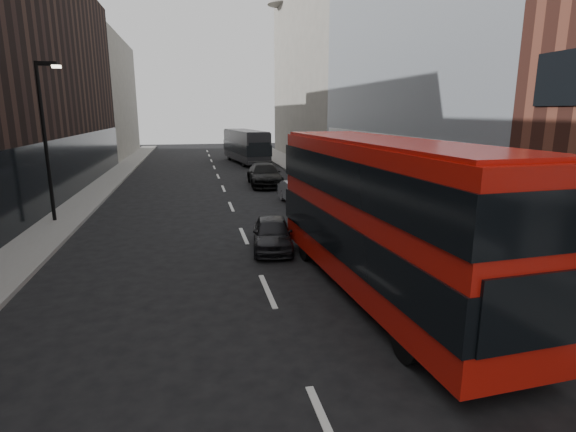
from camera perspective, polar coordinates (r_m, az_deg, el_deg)
sidewalk_right at (r=30.85m, az=5.98°, el=3.79°), size 3.00×80.00×0.15m
sidewalk_left at (r=29.99m, az=-23.51°, el=2.50°), size 2.00×80.00×0.15m
building_modern_block at (r=28.74m, az=17.33°, el=22.30°), size 5.03×22.00×20.00m
building_victorian at (r=49.98m, az=3.68°, el=18.39°), size 6.50×24.00×21.00m
building_left_mid at (r=35.33m, az=-28.72°, el=14.75°), size 5.00×24.00×14.00m
building_left_far at (r=56.78m, az=-22.36°, el=13.64°), size 5.00×20.00×13.00m
street_lamp at (r=22.85m, az=-28.37°, el=9.43°), size 1.06×0.22×7.00m
red_bus at (r=12.45m, az=11.88°, el=0.63°), size 3.18×10.84×4.33m
grey_bus at (r=45.42m, az=-5.41°, el=8.89°), size 3.69×10.23×3.25m
car_a at (r=16.79m, az=-2.00°, el=-2.18°), size 1.91×3.74×1.22m
car_b at (r=25.01m, az=1.22°, el=2.96°), size 1.66×3.92×1.26m
car_c at (r=31.34m, az=-3.00°, el=5.25°), size 2.29×5.30×1.52m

